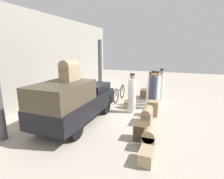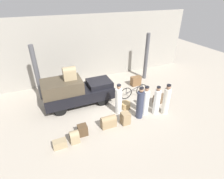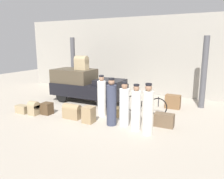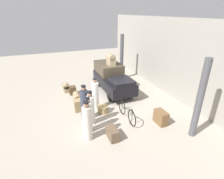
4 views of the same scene
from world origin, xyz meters
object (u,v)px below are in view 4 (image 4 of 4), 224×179
(trunk_large_brown, at_px, (112,133))
(conductor_in_dark_uniform, at_px, (85,104))
(bicycle, at_px, (127,112))
(suitcase_black_upright, at_px, (78,105))
(porter_lifting_near_truck, at_px, (88,116))
(trunk_barrel_dark, at_px, (67,88))
(suitcase_tan_flat, at_px, (73,90))
(trunk_wicker_pale, at_px, (77,98))
(porter_carrying_trunk, at_px, (95,95))
(trunk_on_truck_roof, at_px, (111,59))
(truck, at_px, (112,77))
(wicker_basket, at_px, (103,109))
(porter_standing_middle, at_px, (91,109))
(porter_with_bicycle, at_px, (87,122))
(trunk_umber_medium, at_px, (65,86))
(suitcase_small_leather, at_px, (161,117))

(trunk_large_brown, bearing_deg, conductor_in_dark_uniform, -158.85)
(bicycle, distance_m, conductor_in_dark_uniform, 2.03)
(bicycle, xyz_separation_m, suitcase_black_upright, (-1.62, -2.01, -0.08))
(porter_lifting_near_truck, distance_m, trunk_barrel_dark, 4.49)
(suitcase_tan_flat, bearing_deg, trunk_wicker_pale, 1.39)
(porter_carrying_trunk, distance_m, trunk_on_truck_roof, 2.95)
(suitcase_black_upright, relative_size, suitcase_tan_flat, 1.25)
(trunk_barrel_dark, bearing_deg, suitcase_black_upright, 5.19)
(bicycle, bearing_deg, trunk_wicker_pale, -142.47)
(truck, relative_size, wicker_basket, 7.05)
(truck, distance_m, porter_standing_middle, 3.91)
(wicker_basket, xyz_separation_m, suitcase_tan_flat, (-2.75, -1.08, 0.07))
(trunk_large_brown, height_order, trunk_wicker_pale, trunk_wicker_pale)
(porter_with_bicycle, relative_size, suitcase_black_upright, 2.78)
(porter_standing_middle, relative_size, trunk_wicker_pale, 2.22)
(porter_lifting_near_truck, bearing_deg, trunk_barrel_dark, -175.79)
(trunk_barrel_dark, bearing_deg, suitcase_tan_flat, 35.22)
(wicker_basket, bearing_deg, trunk_umber_medium, -159.58)
(truck, height_order, trunk_umber_medium, truck)
(porter_carrying_trunk, height_order, trunk_large_brown, porter_carrying_trunk)
(trunk_large_brown, bearing_deg, porter_carrying_trunk, 178.33)
(porter_carrying_trunk, relative_size, suitcase_small_leather, 2.52)
(bicycle, relative_size, suitcase_small_leather, 2.70)
(suitcase_black_upright, distance_m, trunk_wicker_pale, 0.86)
(suitcase_tan_flat, relative_size, trunk_barrel_dark, 0.83)
(porter_carrying_trunk, xyz_separation_m, porter_standing_middle, (1.27, -0.60, -0.04))
(porter_lifting_near_truck, relative_size, trunk_umber_medium, 2.90)
(truck, bearing_deg, trunk_umber_medium, -115.74)
(porter_standing_middle, bearing_deg, truck, 144.17)
(porter_lifting_near_truck, relative_size, suitcase_small_leather, 2.39)
(bicycle, bearing_deg, trunk_on_truck_roof, 170.56)
(truck, height_order, trunk_on_truck_roof, trunk_on_truck_roof)
(porter_with_bicycle, bearing_deg, trunk_wicker_pale, 176.71)
(truck, relative_size, trunk_wicker_pale, 5.19)
(bicycle, height_order, porter_standing_middle, porter_standing_middle)
(trunk_umber_medium, bearing_deg, trunk_on_truck_roof, 67.48)
(trunk_large_brown, bearing_deg, trunk_umber_medium, -169.23)
(porter_carrying_trunk, relative_size, trunk_umber_medium, 3.06)
(wicker_basket, height_order, porter_standing_middle, porter_standing_middle)
(suitcase_tan_flat, bearing_deg, suitcase_small_leather, 34.88)
(trunk_barrel_dark, bearing_deg, trunk_large_brown, 11.66)
(trunk_on_truck_roof, bearing_deg, conductor_in_dark_uniform, -40.02)
(trunk_umber_medium, bearing_deg, suitcase_black_upright, 4.81)
(bicycle, bearing_deg, porter_carrying_trunk, -145.36)
(porter_with_bicycle, bearing_deg, trunk_umber_medium, -177.98)
(suitcase_small_leather, bearing_deg, conductor_in_dark_uniform, -117.12)
(wicker_basket, relative_size, trunk_on_truck_roof, 0.76)
(porter_lifting_near_truck, relative_size, trunk_on_truck_roof, 2.29)
(trunk_wicker_pale, relative_size, trunk_barrel_dark, 1.24)
(wicker_basket, xyz_separation_m, porter_carrying_trunk, (-0.54, -0.22, 0.62))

